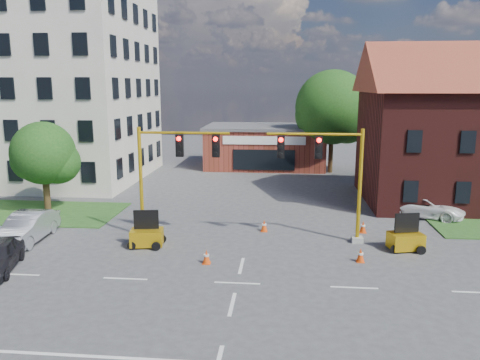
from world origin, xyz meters
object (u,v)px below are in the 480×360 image
at_px(trailer_west, 147,236).
at_px(trailer_east, 406,239).
at_px(pickup_white, 425,207).
at_px(signal_mast_east, 329,171).
at_px(signal_mast_west, 169,169).

relative_size(trailer_west, trailer_east, 1.01).
height_order(trailer_east, pickup_white, trailer_east).
height_order(signal_mast_east, pickup_white, signal_mast_east).
xyz_separation_m(trailer_east, pickup_white, (2.83, 6.56, 0.08)).
bearing_deg(trailer_east, trailer_west, 170.07).
relative_size(signal_mast_west, pickup_white, 1.29).
xyz_separation_m(signal_mast_west, signal_mast_east, (8.71, 0.00, 0.00)).
xyz_separation_m(signal_mast_west, pickup_white, (15.49, 5.51, -3.25)).
relative_size(signal_mast_west, trailer_west, 3.25).
height_order(signal_mast_east, trailer_west, signal_mast_east).
relative_size(signal_mast_west, trailer_east, 3.27).
bearing_deg(trailer_west, signal_mast_west, 54.04).
height_order(trailer_west, trailer_east, trailer_west).
xyz_separation_m(signal_mast_east, trailer_east, (3.95, -1.05, -3.33)).
bearing_deg(trailer_east, pickup_white, 53.76).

